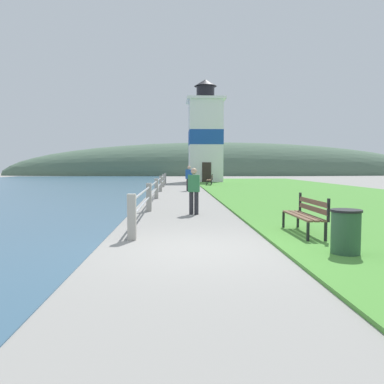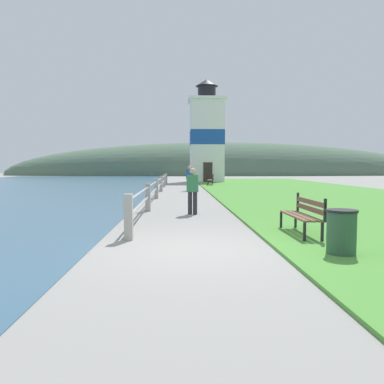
{
  "view_description": "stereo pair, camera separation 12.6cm",
  "coord_description": "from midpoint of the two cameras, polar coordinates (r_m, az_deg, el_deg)",
  "views": [
    {
      "loc": [
        -0.46,
        -7.09,
        1.6
      ],
      "look_at": [
        0.37,
        11.83,
        0.3
      ],
      "focal_mm": 35.0,
      "sensor_mm": 36.0,
      "label": 1
    },
    {
      "loc": [
        -0.34,
        -7.09,
        1.6
      ],
      "look_at": [
        0.37,
        11.83,
        0.3
      ],
      "focal_mm": 35.0,
      "sensor_mm": 36.0,
      "label": 2
    }
  ],
  "objects": [
    {
      "name": "ground_plane",
      "position": [
        7.28,
        1.07,
        -8.75
      ],
      "size": [
        160.0,
        160.0,
        0.0
      ],
      "primitive_type": "plane",
      "color": "gray"
    },
    {
      "name": "grass_verge",
      "position": [
        24.44,
        16.75,
        0.08
      ],
      "size": [
        12.0,
        47.95,
        0.06
      ],
      "color": "#4C8E38",
      "rests_on": "ground_plane"
    },
    {
      "name": "seawall_railing",
      "position": [
        21.22,
        -4.87,
        1.18
      ],
      "size": [
        0.18,
        26.35,
        1.0
      ],
      "color": "#A8A399",
      "rests_on": "ground_plane"
    },
    {
      "name": "park_bench_near",
      "position": [
        8.94,
        17.05,
        -3.05
      ],
      "size": [
        0.47,
        1.8,
        0.94
      ],
      "rotation": [
        0.0,
        0.0,
        3.14
      ],
      "color": "brown",
      "rests_on": "ground_plane"
    },
    {
      "name": "park_bench_midway",
      "position": [
        31.33,
        3.08,
        1.98
      ],
      "size": [
        0.72,
        2.03,
        0.94
      ],
      "rotation": [
        0.0,
        0.0,
        3.02
      ],
      "color": "brown",
      "rests_on": "ground_plane"
    },
    {
      "name": "lighthouse",
      "position": [
        38.86,
        2.34,
        8.43
      ],
      "size": [
        3.84,
        3.84,
        10.45
      ],
      "color": "white",
      "rests_on": "ground_plane"
    },
    {
      "name": "person_strolling",
      "position": [
        24.36,
        -0.24,
        2.25
      ],
      "size": [
        0.45,
        0.34,
        1.64
      ],
      "rotation": [
        0.0,
        0.0,
        1.21
      ],
      "color": "#28282D",
      "rests_on": "ground_plane"
    },
    {
      "name": "person_by_railing",
      "position": [
        12.39,
        0.37,
        0.4
      ],
      "size": [
        0.4,
        0.26,
        1.54
      ],
      "rotation": [
        0.0,
        0.0,
        1.43
      ],
      "color": "#28282D",
      "rests_on": "ground_plane"
    },
    {
      "name": "trash_bin",
      "position": [
        7.14,
        22.29,
        -5.83
      ],
      "size": [
        0.54,
        0.54,
        0.84
      ],
      "color": "#2D5138",
      "rests_on": "ground_plane"
    },
    {
      "name": "distant_hillside",
      "position": [
        69.58,
        4.8,
        2.59
      ],
      "size": [
        80.0,
        16.0,
        12.0
      ],
      "color": "#4C6651",
      "rests_on": "ground_plane"
    }
  ]
}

